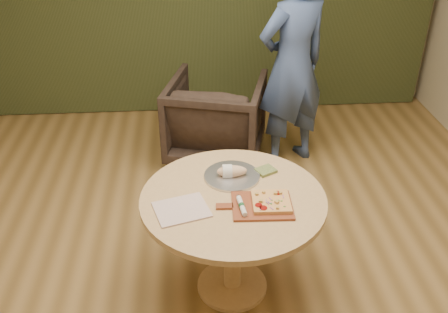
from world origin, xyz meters
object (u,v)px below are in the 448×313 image
object	(u,v)px
serving_tray	(232,176)
bread_roll	(231,171)
cutlery_roll	(242,206)
pizza_paddle	(260,206)
pedestal_table	(233,215)
flatbread_pizza	(271,202)
armchair	(216,115)
person_standing	(292,65)

from	to	relation	value
serving_tray	bread_roll	bearing A→B (deg)	180.00
cutlery_roll	pizza_paddle	bearing A→B (deg)	5.23
bread_roll	cutlery_roll	bearing A→B (deg)	-84.38
pedestal_table	serving_tray	xyz separation A→B (m)	(0.01, 0.21, 0.15)
flatbread_pizza	serving_tray	distance (m)	0.38
pizza_paddle	armchair	distance (m)	1.90
pedestal_table	flatbread_pizza	world-z (taller)	flatbread_pizza
flatbread_pizza	pedestal_table	bearing A→B (deg)	154.11
pedestal_table	armchair	distance (m)	1.76
serving_tray	armchair	size ratio (longest dim) A/B	0.41
pizza_paddle	cutlery_roll	bearing A→B (deg)	-166.17
armchair	pedestal_table	bearing A→B (deg)	104.76
pedestal_table	cutlery_roll	world-z (taller)	cutlery_roll
pedestal_table	flatbread_pizza	bearing A→B (deg)	-25.89
pizza_paddle	serving_tray	bearing A→B (deg)	115.08
serving_tray	person_standing	bearing A→B (deg)	65.25
pedestal_table	bread_roll	distance (m)	0.28
armchair	person_standing	size ratio (longest dim) A/B	0.46
cutlery_roll	bread_roll	xyz separation A→B (m)	(-0.03, 0.35, 0.01)
pedestal_table	person_standing	world-z (taller)	person_standing
pizza_paddle	armchair	world-z (taller)	armchair
pedestal_table	serving_tray	bearing A→B (deg)	87.01
pedestal_table	person_standing	bearing A→B (deg)	67.85
cutlery_roll	armchair	distance (m)	1.92
pedestal_table	pizza_paddle	size ratio (longest dim) A/B	2.50
pizza_paddle	pedestal_table	bearing A→B (deg)	145.10
pedestal_table	cutlery_roll	bearing A→B (deg)	-74.82
flatbread_pizza	serving_tray	world-z (taller)	flatbread_pizza
pedestal_table	armchair	bearing A→B (deg)	89.87
person_standing	serving_tray	bearing A→B (deg)	40.07
flatbread_pizza	armchair	distance (m)	1.90
bread_roll	person_standing	distance (m)	1.57
armchair	flatbread_pizza	bearing A→B (deg)	111.31
serving_tray	person_standing	size ratio (longest dim) A/B	0.19
armchair	cutlery_roll	bearing A→B (deg)	105.89
pedestal_table	bread_roll	xyz separation A→B (m)	(0.00, 0.21, 0.18)
pedestal_table	pizza_paddle	world-z (taller)	pizza_paddle
pizza_paddle	bread_roll	bearing A→B (deg)	116.38
pizza_paddle	flatbread_pizza	xyz separation A→B (m)	(0.06, 0.01, 0.02)
flatbread_pizza	cutlery_roll	world-z (taller)	flatbread_pizza
pizza_paddle	person_standing	distance (m)	1.83
pizza_paddle	flatbread_pizza	distance (m)	0.07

